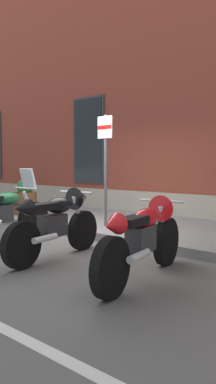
% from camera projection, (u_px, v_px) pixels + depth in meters
% --- Properties ---
extents(ground_plane, '(140.00, 140.00, 0.00)m').
position_uv_depth(ground_plane, '(77.00, 238.00, 7.19)').
color(ground_plane, '#565451').
extents(sidewalk, '(31.65, 2.99, 0.15)m').
position_uv_depth(sidewalk, '(126.00, 224.00, 8.30)').
color(sidewalk, slate).
rests_on(sidewalk, ground_plane).
extents(motorcycle_black_sport, '(0.62, 2.02, 1.05)m').
position_uv_depth(motorcycle_black_sport, '(58.00, 220.00, 5.65)').
color(motorcycle_black_sport, black).
rests_on(motorcycle_black_sport, ground_plane).
extents(motorcycle_red_sport, '(0.69, 2.20, 1.00)m').
position_uv_depth(motorcycle_red_sport, '(146.00, 234.00, 4.64)').
color(motorcycle_red_sport, black).
rests_on(motorcycle_red_sport, ground_plane).
extents(parking_sign, '(0.36, 0.07, 2.25)m').
position_uv_depth(parking_sign, '(105.00, 154.00, 7.53)').
color(parking_sign, '#4C4C51').
rests_on(parking_sign, sidewalk).
extents(barrel_planter, '(0.61, 0.61, 0.89)m').
position_uv_depth(barrel_planter, '(25.00, 199.00, 9.40)').
color(barrel_planter, brown).
rests_on(barrel_planter, sidewalk).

